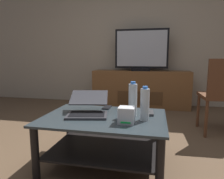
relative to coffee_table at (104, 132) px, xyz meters
The scene contains 12 objects.
ground_plane 0.31m from the coffee_table, 146.95° to the right, with size 7.68×7.68×0.00m, color brown.
back_wall 2.78m from the coffee_table, 91.47° to the left, with size 6.40×0.12×2.80m, color #B2A38C.
coffee_table is the anchor object (origin of this frame).
media_cabinet 2.24m from the coffee_table, 86.36° to the left, with size 1.78×0.44×0.68m.
television 2.34m from the coffee_table, 86.32° to the left, with size 0.97×0.20×0.76m.
dining_chair 1.55m from the coffee_table, 39.25° to the left, with size 0.46×0.46×0.91m.
laptop 0.25m from the coffee_table, 164.89° to the left, with size 0.41×0.45×0.18m.
router_box 0.32m from the coffee_table, 33.55° to the right, with size 0.12×0.11×0.12m.
water_bottle_near 0.37m from the coffee_table, 16.02° to the left, with size 0.07×0.07×0.29m.
water_bottle_far 0.43m from the coffee_table, ahead, with size 0.07×0.07×0.27m.
cell_phone 0.33m from the coffee_table, 98.85° to the left, with size 0.07×0.14×0.01m, color black.
tv_remote 0.44m from the coffee_table, 22.56° to the left, with size 0.04×0.16×0.02m, color #2D2D30.
Camera 1 is at (0.48, -1.56, 0.92)m, focal length 32.67 mm.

